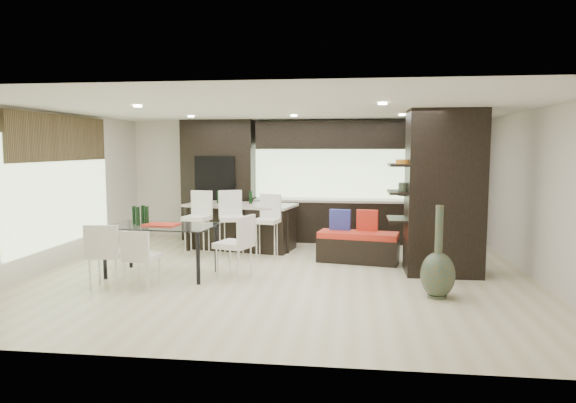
# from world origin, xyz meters

# --- Properties ---
(ground) EXTENTS (8.00, 8.00, 0.00)m
(ground) POSITION_xyz_m (0.00, 0.00, 0.00)
(ground) COLOR beige
(ground) RESTS_ON ground
(back_wall) EXTENTS (8.00, 0.02, 2.70)m
(back_wall) POSITION_xyz_m (0.00, 3.50, 1.35)
(back_wall) COLOR silver
(back_wall) RESTS_ON ground
(left_wall) EXTENTS (0.02, 7.00, 2.70)m
(left_wall) POSITION_xyz_m (-4.00, 0.00, 1.35)
(left_wall) COLOR silver
(left_wall) RESTS_ON ground
(right_wall) EXTENTS (0.02, 7.00, 2.70)m
(right_wall) POSITION_xyz_m (4.00, 0.00, 1.35)
(right_wall) COLOR silver
(right_wall) RESTS_ON ground
(ceiling) EXTENTS (8.00, 7.00, 0.02)m
(ceiling) POSITION_xyz_m (0.00, 0.00, 2.70)
(ceiling) COLOR white
(ceiling) RESTS_ON ground
(window_left) EXTENTS (0.04, 3.20, 1.90)m
(window_left) POSITION_xyz_m (-3.96, 0.20, 1.35)
(window_left) COLOR #B2D199
(window_left) RESTS_ON left_wall
(window_back) EXTENTS (3.40, 0.04, 1.20)m
(window_back) POSITION_xyz_m (0.60, 3.46, 1.55)
(window_back) COLOR #B2D199
(window_back) RESTS_ON back_wall
(stone_accent) EXTENTS (0.08, 3.00, 0.80)m
(stone_accent) POSITION_xyz_m (-3.93, 0.20, 2.25)
(stone_accent) COLOR brown
(stone_accent) RESTS_ON left_wall
(ceiling_spots) EXTENTS (4.00, 3.00, 0.02)m
(ceiling_spots) POSITION_xyz_m (0.00, 0.25, 2.68)
(ceiling_spots) COLOR white
(ceiling_spots) RESTS_ON ceiling
(back_cabinetry) EXTENTS (6.80, 0.68, 2.70)m
(back_cabinetry) POSITION_xyz_m (0.50, 3.17, 1.35)
(back_cabinetry) COLOR black
(back_cabinetry) RESTS_ON ground
(refrigerator) EXTENTS (0.90, 0.68, 1.90)m
(refrigerator) POSITION_xyz_m (-1.90, 3.12, 0.95)
(refrigerator) COLOR black
(refrigerator) RESTS_ON ground
(partition_column) EXTENTS (1.20, 0.80, 2.70)m
(partition_column) POSITION_xyz_m (2.60, 0.40, 1.35)
(partition_column) COLOR black
(partition_column) RESTS_ON ground
(kitchen_island) EXTENTS (2.37, 1.37, 0.93)m
(kitchen_island) POSITION_xyz_m (-1.17, 2.09, 0.46)
(kitchen_island) COLOR black
(kitchen_island) RESTS_ON ground
(stool_left) EXTENTS (0.53, 0.53, 1.01)m
(stool_left) POSITION_xyz_m (-1.86, 1.29, 0.50)
(stool_left) COLOR white
(stool_left) RESTS_ON ground
(stool_mid) EXTENTS (0.58, 0.58, 1.02)m
(stool_mid) POSITION_xyz_m (-1.17, 1.29, 0.51)
(stool_mid) COLOR white
(stool_mid) RESTS_ON ground
(stool_right) EXTENTS (0.51, 0.51, 0.97)m
(stool_right) POSITION_xyz_m (-0.49, 1.30, 0.48)
(stool_right) COLOR white
(stool_right) RESTS_ON ground
(bench) EXTENTS (1.52, 0.81, 0.56)m
(bench) POSITION_xyz_m (1.23, 1.09, 0.28)
(bench) COLOR black
(bench) RESTS_ON ground
(floor_vase) EXTENTS (0.51, 0.51, 1.30)m
(floor_vase) POSITION_xyz_m (2.30, -1.03, 0.65)
(floor_vase) COLOR #3D4834
(floor_vase) RESTS_ON ground
(dining_table) EXTENTS (1.80, 1.11, 0.83)m
(dining_table) POSITION_xyz_m (-1.96, -0.29, 0.42)
(dining_table) COLOR white
(dining_table) RESTS_ON ground
(chair_near) EXTENTS (0.49, 0.49, 0.82)m
(chair_near) POSITION_xyz_m (-1.96, -1.08, 0.41)
(chair_near) COLOR white
(chair_near) RESTS_ON ground
(chair_far) EXTENTS (0.55, 0.55, 0.90)m
(chair_far) POSITION_xyz_m (-2.50, -1.10, 0.45)
(chair_far) COLOR white
(chair_far) RESTS_ON ground
(chair_end) EXTENTS (0.64, 0.64, 0.94)m
(chair_end) POSITION_xyz_m (-0.76, -0.29, 0.47)
(chair_end) COLOR white
(chair_end) RESTS_ON ground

